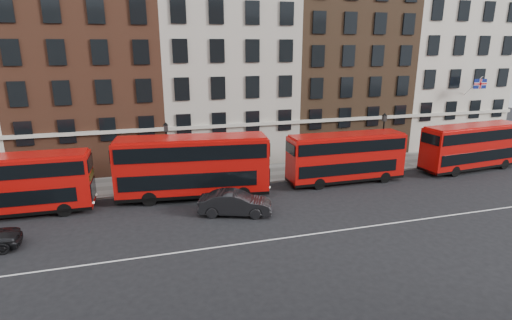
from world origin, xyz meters
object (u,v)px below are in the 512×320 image
object	(u,v)px
car_front	(235,203)
traffic_light	(461,140)
bus_c	(345,157)
bus_b	(192,165)
bus_d	(471,146)
bus_a	(12,184)

from	to	relation	value
car_front	traffic_light	xyz separation A→B (m)	(23.97, 5.78, 1.62)
car_front	bus_c	bearing A→B (deg)	-50.12
car_front	bus_b	bearing A→B (deg)	48.56
bus_b	bus_c	distance (m)	12.87
bus_b	bus_d	size ratio (longest dim) A/B	1.11
bus_c	car_front	bearing A→B (deg)	-158.67
bus_d	traffic_light	bearing A→B (deg)	69.85
bus_b	car_front	distance (m)	5.01
bus_d	car_front	size ratio (longest dim) A/B	2.09
traffic_light	bus_c	bearing A→B (deg)	-172.76
bus_c	bus_d	distance (m)	13.00
bus_a	bus_d	distance (m)	38.02
bus_d	car_front	xyz separation A→B (m)	(-23.53, -4.07, -1.49)
bus_a	traffic_light	world-z (taller)	bus_a
bus_c	bus_d	size ratio (longest dim) A/B	0.96
bus_a	traffic_light	bearing A→B (deg)	4.05
bus_a	car_front	distance (m)	15.12
bus_a	bus_b	size ratio (longest dim) A/B	0.88
bus_a	bus_c	distance (m)	25.02
bus_a	traffic_light	xyz separation A→B (m)	(38.47, 1.71, 0.17)
car_front	bus_d	bearing A→B (deg)	-61.45
traffic_light	bus_d	bearing A→B (deg)	-104.65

